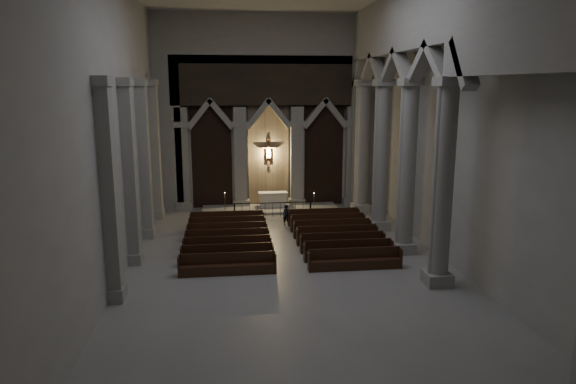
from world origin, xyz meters
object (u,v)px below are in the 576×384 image
object	(u,v)px
altar_rail	(273,207)
candle_stand_left	(225,210)
worshipper	(286,215)
altar	(273,199)
pews	(283,240)
candle_stand_right	(314,208)

from	to	relation	value
altar_rail	candle_stand_left	size ratio (longest dim) A/B	3.10
candle_stand_left	worshipper	xyz separation A→B (m)	(3.42, -2.28, 0.18)
altar	altar_rail	world-z (taller)	altar
pews	worshipper	xyz separation A→B (m)	(0.60, 3.71, 0.29)
altar	worshipper	xyz separation A→B (m)	(0.40, -4.00, -0.04)
altar_rail	candle_stand_left	bearing A→B (deg)	172.92
altar_rail	pews	bearing A→B (deg)	-90.00
candle_stand_right	altar	bearing A→B (deg)	147.78
candle_stand_left	pews	distance (m)	6.63
altar_rail	candle_stand_left	world-z (taller)	candle_stand_left
altar_rail	candle_stand_left	xyz separation A→B (m)	(-2.82, 0.35, -0.20)
altar_rail	worshipper	world-z (taller)	worshipper
altar_rail	candle_stand_right	bearing A→B (deg)	12.40
altar	altar_rail	size ratio (longest dim) A/B	0.39
altar_rail	candle_stand_right	size ratio (longest dim) A/B	3.61
altar_rail	worshipper	size ratio (longest dim) A/B	3.98
altar_rail	worshipper	xyz separation A→B (m)	(0.60, -1.93, -0.02)
altar	candle_stand_left	bearing A→B (deg)	-150.36
candle_stand_right	pews	world-z (taller)	candle_stand_right
altar_rail	pews	world-z (taller)	altar_rail
altar	candle_stand_left	distance (m)	3.48
candle_stand_right	worshipper	distance (m)	3.20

